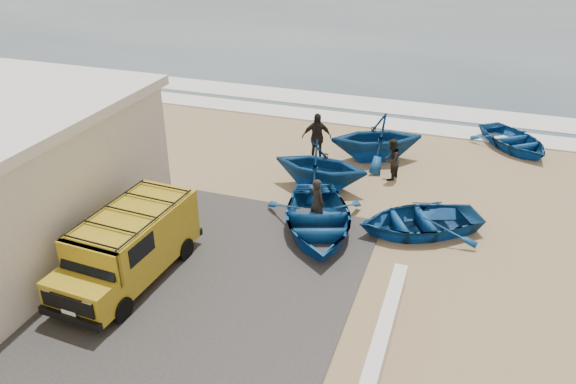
% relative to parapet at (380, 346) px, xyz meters
% --- Properties ---
extents(ground, '(160.00, 160.00, 0.00)m').
position_rel_parapet_xyz_m(ground, '(-5.00, 3.00, -0.28)').
color(ground, '#9D835B').
extents(slab, '(12.00, 10.00, 0.05)m').
position_rel_parapet_xyz_m(slab, '(-7.00, 1.00, -0.25)').
color(slab, '#393735').
rests_on(slab, ground).
extents(surf_line, '(180.00, 1.60, 0.06)m').
position_rel_parapet_xyz_m(surf_line, '(-5.00, 15.00, -0.25)').
color(surf_line, white).
rests_on(surf_line, ground).
extents(surf_wash, '(180.00, 2.20, 0.04)m').
position_rel_parapet_xyz_m(surf_wash, '(-5.00, 17.50, -0.26)').
color(surf_wash, white).
rests_on(surf_wash, ground).
extents(parapet, '(0.35, 6.00, 0.55)m').
position_rel_parapet_xyz_m(parapet, '(0.00, 0.00, 0.00)').
color(parapet, silver).
rests_on(parapet, ground).
extents(van, '(2.11, 4.74, 1.99)m').
position_rel_parapet_xyz_m(van, '(-7.03, 0.79, 0.80)').
color(van, '#B0921A').
rests_on(van, ground).
extents(boat_near_left, '(4.52, 5.29, 0.93)m').
position_rel_parapet_xyz_m(boat_near_left, '(-2.90, 4.74, 0.19)').
color(boat_near_left, navy).
rests_on(boat_near_left, ground).
extents(boat_near_right, '(4.78, 4.34, 0.81)m').
position_rel_parapet_xyz_m(boat_near_right, '(0.12, 5.79, 0.13)').
color(boat_near_right, navy).
rests_on(boat_near_right, ground).
extents(boat_mid_left, '(3.61, 3.17, 1.81)m').
position_rel_parapet_xyz_m(boat_mid_left, '(-3.66, 7.72, 0.63)').
color(boat_mid_left, navy).
rests_on(boat_mid_left, ground).
extents(boat_far_left, '(4.62, 4.38, 1.92)m').
position_rel_parapet_xyz_m(boat_far_left, '(-2.25, 10.86, 0.69)').
color(boat_far_left, navy).
rests_on(boat_far_left, ground).
extents(boat_far_right, '(4.32, 4.53, 0.76)m').
position_rel_parapet_xyz_m(boat_far_right, '(3.04, 13.84, 0.11)').
color(boat_far_right, navy).
rests_on(boat_far_right, ground).
extents(fisherman_front, '(0.71, 0.64, 1.63)m').
position_rel_parapet_xyz_m(fisherman_front, '(-3.04, 5.17, 0.54)').
color(fisherman_front, black).
rests_on(fisherman_front, ground).
extents(fisherman_middle, '(0.77, 0.89, 1.58)m').
position_rel_parapet_xyz_m(fisherman_middle, '(-1.38, 9.28, 0.52)').
color(fisherman_middle, black).
rests_on(fisherman_middle, ground).
extents(fisherman_back, '(1.27, 0.87, 1.99)m').
position_rel_parapet_xyz_m(fisherman_back, '(-4.47, 9.98, 0.72)').
color(fisherman_back, black).
rests_on(fisherman_back, ground).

